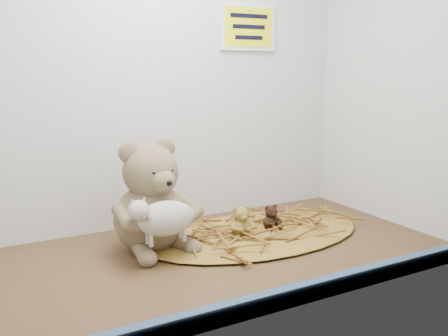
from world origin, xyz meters
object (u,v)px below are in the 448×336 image
mini_teddy_tan (241,220)px  toy_lamb (166,218)px  main_teddy (150,195)px  mini_teddy_brown (271,216)px

mini_teddy_tan → toy_lamb: bearing=-154.3°
main_teddy → mini_teddy_tan: size_ratio=3.37×
main_teddy → mini_teddy_brown: main_teddy is taller
toy_lamb → mini_teddy_tan: (22.70, 4.70, -5.12)cm
toy_lamb → mini_teddy_brown: 33.39cm
main_teddy → toy_lamb: bearing=-98.2°
mini_teddy_tan → main_teddy: bearing=-178.3°
main_teddy → mini_teddy_tan: bearing=-20.4°
mini_teddy_tan → mini_teddy_brown: 9.77cm
main_teddy → toy_lamb: 10.13cm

